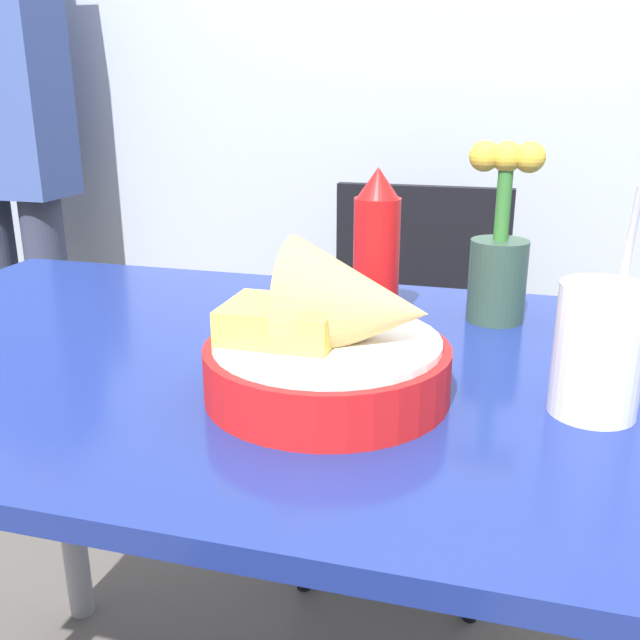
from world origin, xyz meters
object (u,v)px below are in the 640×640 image
chair_far_window (412,340)px  food_basket (336,343)px  person_standing (5,139)px  ketchup_bottle (376,249)px  drink_cup (598,354)px  flower_vase (499,252)px

chair_far_window → food_basket: (0.04, -0.86, 0.30)m
food_basket → person_standing: person_standing is taller
chair_far_window → food_basket: bearing=-87.5°
ketchup_bottle → drink_cup: (0.26, -0.22, -0.04)m
chair_far_window → person_standing: bearing=175.3°
ketchup_bottle → flower_vase: flower_vase is taller
ketchup_bottle → flower_vase: 0.17m
food_basket → drink_cup: drink_cup is taller
drink_cup → person_standing: (-1.39, 0.92, 0.12)m
drink_cup → flower_vase: size_ratio=0.95×
drink_cup → chair_far_window: bearing=109.3°
chair_far_window → person_standing: (-1.09, 0.09, 0.42)m
chair_far_window → food_basket: size_ratio=3.30×
chair_far_window → food_basket: food_basket is taller
person_standing → drink_cup: bearing=-33.6°
flower_vase → ketchup_bottle: bearing=-162.3°
ketchup_bottle → food_basket: bearing=-87.9°
chair_far_window → food_basket: 0.92m
chair_far_window → flower_vase: flower_vase is taller
drink_cup → food_basket: bearing=-173.1°
food_basket → flower_vase: size_ratio=1.05×
food_basket → person_standing: (-1.13, 0.95, 0.12)m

